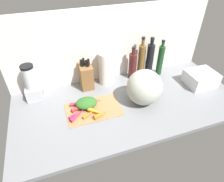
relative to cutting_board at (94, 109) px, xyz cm
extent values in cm
cube|color=slate|center=(27.35, 0.25, -1.90)|extent=(170.00, 80.00, 3.00)
cube|color=silver|center=(27.35, 38.75, 29.60)|extent=(170.00, 3.00, 60.00)
cube|color=#997047|center=(0.00, 0.00, 0.00)|extent=(39.21, 25.24, 0.80)
cone|color=red|center=(-7.67, 2.17, 1.88)|extent=(13.91, 4.85, 2.96)
cone|color=#B2264C|center=(-14.06, -2.17, 1.52)|extent=(9.63, 7.46, 2.25)
cone|color=#B2264C|center=(-10.06, 8.62, 1.69)|extent=(10.58, 2.96, 2.57)
cone|color=orange|center=(-2.99, -4.19, 1.42)|extent=(13.70, 8.33, 2.04)
cone|color=#B2264C|center=(-11.54, -3.14, 1.73)|extent=(13.90, 11.55, 2.67)
cone|color=orange|center=(3.62, -8.40, 2.00)|extent=(12.39, 6.37, 3.20)
cone|color=#B2264C|center=(-9.75, 4.99, 1.53)|extent=(12.62, 9.45, 2.27)
cone|color=orange|center=(0.88, -5.29, 2.11)|extent=(11.50, 11.39, 3.43)
cone|color=red|center=(1.52, 8.37, 1.62)|extent=(15.19, 7.23, 2.43)
ellipsoid|color=#2D6023|center=(-4.09, 4.24, 3.72)|extent=(15.70, 12.08, 6.64)
ellipsoid|color=#B2B7A8|center=(37.57, -3.27, 12.96)|extent=(26.10, 24.97, 26.72)
cube|color=brown|center=(2.13, 29.91, 9.56)|extent=(9.76, 14.90, 19.92)
cylinder|color=black|center=(-0.71, 29.86, 22.27)|extent=(1.92, 1.92, 5.50)
cylinder|color=black|center=(0.43, 29.20, 22.27)|extent=(1.56, 1.56, 5.50)
cylinder|color=black|center=(1.56, 31.69, 22.27)|extent=(1.91, 1.91, 5.50)
cylinder|color=black|center=(2.70, 28.03, 22.27)|extent=(1.42, 1.42, 5.50)
cylinder|color=black|center=(3.84, 27.80, 22.27)|extent=(2.01, 2.01, 5.50)
cylinder|color=black|center=(4.98, 29.33, 22.27)|extent=(1.88, 1.88, 5.50)
cube|color=#B2B2B7|center=(-39.11, 28.26, 4.53)|extent=(11.88, 11.88, 9.85)
cylinder|color=silver|center=(-39.11, 28.26, 17.96)|extent=(8.91, 8.91, 17.03)
cylinder|color=black|center=(-39.11, 28.26, 27.38)|extent=(9.09, 9.09, 1.80)
cylinder|color=white|center=(19.18, 29.75, 13.56)|extent=(11.69, 11.69, 27.92)
cylinder|color=#471919|center=(42.89, 29.72, 11.02)|extent=(6.41, 6.41, 22.83)
cylinder|color=#471919|center=(42.89, 29.72, 24.83)|extent=(2.63, 2.63, 4.80)
cylinder|color=black|center=(42.89, 29.72, 28.03)|extent=(3.03, 3.03, 1.60)
cylinder|color=brown|center=(51.43, 30.67, 13.88)|extent=(5.82, 5.82, 28.57)
cylinder|color=brown|center=(51.43, 30.67, 31.13)|extent=(2.58, 2.58, 5.93)
cylinder|color=black|center=(51.43, 30.67, 34.90)|extent=(2.96, 2.96, 1.60)
cylinder|color=black|center=(59.57, 30.32, 13.73)|extent=(6.16, 6.16, 28.26)
cylinder|color=black|center=(59.57, 30.32, 30.30)|extent=(2.98, 2.98, 4.87)
cylinder|color=black|center=(59.57, 30.32, 33.54)|extent=(3.43, 3.43, 1.60)
cylinder|color=#19421E|center=(68.57, 27.61, 12.93)|extent=(5.32, 5.32, 26.66)
cylinder|color=#19421E|center=(68.57, 27.61, 28.28)|extent=(2.51, 2.51, 4.05)
cylinder|color=black|center=(68.57, 27.61, 31.10)|extent=(2.89, 2.89, 1.60)
cube|color=silver|center=(93.31, 1.70, 5.24)|extent=(23.66, 20.24, 11.27)
camera|label=1|loc=(-21.28, -101.92, 96.95)|focal=31.28mm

